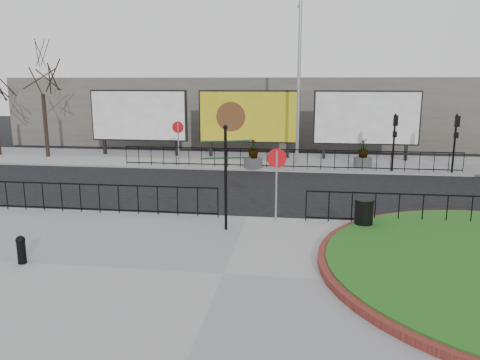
% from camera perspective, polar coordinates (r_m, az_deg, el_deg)
% --- Properties ---
extents(ground, '(90.00, 90.00, 0.00)m').
position_cam_1_polar(ground, '(16.39, 0.96, -4.87)').
color(ground, black).
rests_on(ground, ground).
extents(pavement_near, '(30.00, 10.00, 0.12)m').
position_cam_1_polar(pavement_near, '(11.72, -2.02, -11.61)').
color(pavement_near, gray).
rests_on(pavement_near, ground).
extents(pavement_far, '(44.00, 6.00, 0.12)m').
position_cam_1_polar(pavement_far, '(28.04, 3.89, 2.31)').
color(pavement_far, gray).
rests_on(pavement_far, ground).
extents(railing_near_left, '(10.00, 0.10, 1.10)m').
position_cam_1_polar(railing_near_left, '(17.66, -18.89, -2.04)').
color(railing_near_left, black).
rests_on(railing_near_left, pavement_near).
extents(railing_near_right, '(9.00, 0.10, 1.10)m').
position_cam_1_polar(railing_near_right, '(16.48, 23.92, -3.41)').
color(railing_near_right, black).
rests_on(railing_near_right, pavement_near).
extents(railing_far, '(18.00, 0.10, 1.10)m').
position_cam_1_polar(railing_far, '(25.23, 5.75, 2.60)').
color(railing_far, black).
rests_on(railing_far, pavement_far).
extents(speed_sign_far, '(0.64, 0.07, 2.47)m').
position_cam_1_polar(speed_sign_far, '(26.06, -7.55, 5.62)').
color(speed_sign_far, gray).
rests_on(speed_sign_far, pavement_far).
extents(speed_sign_near, '(0.64, 0.07, 2.47)m').
position_cam_1_polar(speed_sign_near, '(15.47, 4.49, 1.38)').
color(speed_sign_near, gray).
rests_on(speed_sign_near, pavement_near).
extents(billboard_left, '(6.20, 0.31, 4.10)m').
position_cam_1_polar(billboard_left, '(30.45, -12.23, 7.65)').
color(billboard_left, black).
rests_on(billboard_left, pavement_far).
extents(billboard_mid, '(6.20, 0.31, 4.10)m').
position_cam_1_polar(billboard_mid, '(28.83, 1.09, 7.68)').
color(billboard_mid, black).
rests_on(billboard_mid, pavement_far).
extents(billboard_right, '(6.20, 0.31, 4.10)m').
position_cam_1_polar(billboard_right, '(28.86, 15.14, 7.28)').
color(billboard_right, black).
rests_on(billboard_right, pavement_far).
extents(lamp_post, '(0.74, 0.18, 9.23)m').
position_cam_1_polar(lamp_post, '(26.58, 7.20, 12.04)').
color(lamp_post, gray).
rests_on(lamp_post, pavement_far).
extents(signal_pole_a, '(0.22, 0.26, 3.00)m').
position_cam_1_polar(signal_pole_a, '(25.49, 18.33, 5.39)').
color(signal_pole_a, black).
rests_on(signal_pole_a, pavement_far).
extents(signal_pole_b, '(0.22, 0.26, 3.00)m').
position_cam_1_polar(signal_pole_b, '(26.20, 24.81, 5.06)').
color(signal_pole_b, black).
rests_on(signal_pole_b, pavement_far).
extents(tree_left, '(2.00, 2.00, 7.00)m').
position_cam_1_polar(tree_left, '(31.40, -22.84, 8.98)').
color(tree_left, '#2D2119').
rests_on(tree_left, pavement_far).
extents(building_backdrop, '(40.00, 10.00, 5.00)m').
position_cam_1_polar(building_backdrop, '(37.69, 5.01, 8.50)').
color(building_backdrop, '#68645B').
rests_on(building_backdrop, ground).
extents(fingerpost_sign, '(1.54, 0.70, 3.33)m').
position_cam_1_polar(fingerpost_sign, '(14.49, -1.77, 1.54)').
color(fingerpost_sign, black).
rests_on(fingerpost_sign, pavement_near).
extents(bollard, '(0.24, 0.24, 0.75)m').
position_cam_1_polar(bollard, '(13.41, -25.12, -7.55)').
color(bollard, black).
rests_on(bollard, pavement_near).
extents(litter_bin, '(0.61, 0.61, 1.01)m').
position_cam_1_polar(litter_bin, '(15.24, 14.85, -4.12)').
color(litter_bin, black).
rests_on(litter_bin, pavement_near).
extents(planter_b, '(1.03, 1.03, 1.61)m').
position_cam_1_polar(planter_b, '(25.45, 1.63, 2.83)').
color(planter_b, '#4C4C4F').
rests_on(planter_b, pavement_far).
extents(planter_c, '(0.99, 0.99, 1.56)m').
position_cam_1_polar(planter_c, '(26.61, 14.76, 2.82)').
color(planter_c, '#4C4C4F').
rests_on(planter_c, pavement_far).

